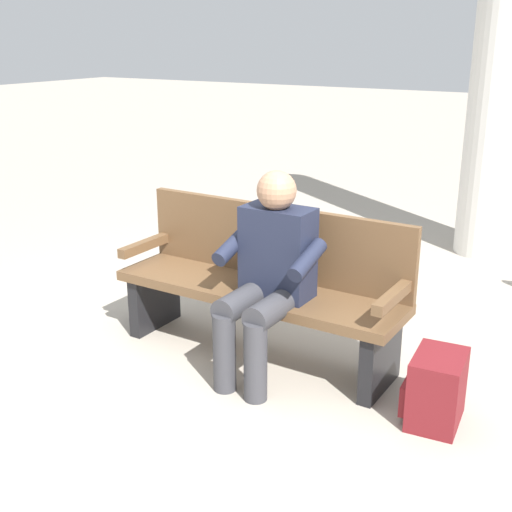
{
  "coord_description": "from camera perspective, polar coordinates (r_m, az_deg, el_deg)",
  "views": [
    {
      "loc": [
        -1.89,
        3.17,
        1.88
      ],
      "look_at": [
        -0.09,
        0.15,
        0.7
      ],
      "focal_mm": 46.69,
      "sensor_mm": 36.0,
      "label": 1
    }
  ],
  "objects": [
    {
      "name": "support_pillar",
      "position": [
        6.1,
        21.1,
        18.37
      ],
      "size": [
        0.57,
        0.57,
        3.97
      ],
      "primitive_type": "cylinder",
      "color": "silver",
      "rests_on": "ground"
    },
    {
      "name": "backpack",
      "position": [
        3.53,
        15.14,
        -10.96
      ],
      "size": [
        0.31,
        0.36,
        0.37
      ],
      "rotation": [
        0.0,
        0.0,
        4.8
      ],
      "color": "maroon",
      "rests_on": "ground"
    },
    {
      "name": "ground_plane",
      "position": [
        4.15,
        0.05,
        -8.44
      ],
      "size": [
        40.0,
        40.0,
        0.0
      ],
      "primitive_type": "plane",
      "color": "#A89E8E"
    },
    {
      "name": "person_seated",
      "position": [
        3.69,
        1.0,
        -1.33
      ],
      "size": [
        0.58,
        0.58,
        1.18
      ],
      "rotation": [
        0.0,
        0.0,
        -0.02
      ],
      "color": "#1E2338",
      "rests_on": "ground"
    },
    {
      "name": "bench_near",
      "position": [
        4.02,
        0.59,
        -2.2
      ],
      "size": [
        1.81,
        0.51,
        0.9
      ],
      "rotation": [
        0.0,
        0.0,
        -0.02
      ],
      "color": "brown",
      "rests_on": "ground"
    }
  ]
}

